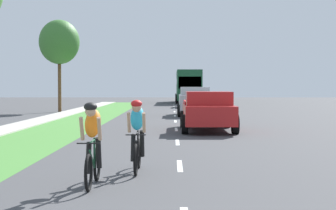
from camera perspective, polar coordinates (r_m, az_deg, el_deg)
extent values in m
plane|color=#424244|center=(23.55, 0.88, -2.46)|extent=(120.00, 120.00, 0.00)
cube|color=#478438|center=(24.04, -11.17, -2.40)|extent=(2.98, 70.00, 0.01)
cube|color=#B2ADA3|center=(24.58, -16.26, -2.34)|extent=(1.47, 70.00, 0.10)
cube|color=white|center=(12.35, 1.29, -6.63)|extent=(0.12, 1.80, 0.01)
cube|color=white|center=(17.39, 1.04, -4.07)|extent=(0.12, 1.80, 0.01)
cube|color=white|center=(22.46, 0.90, -2.67)|extent=(0.12, 1.80, 0.01)
cube|color=white|center=(27.54, 0.82, -1.79)|extent=(0.12, 1.80, 0.01)
cube|color=white|center=(32.62, 0.76, -1.18)|extent=(0.12, 1.80, 0.01)
cube|color=white|center=(37.70, 0.71, -0.73)|extent=(0.12, 1.80, 0.01)
cube|color=white|center=(42.79, 0.68, -0.39)|extent=(0.12, 1.80, 0.01)
cube|color=white|center=(47.87, 0.65, -0.12)|extent=(0.12, 1.80, 0.01)
cube|color=white|center=(52.96, 0.63, 0.09)|extent=(0.12, 1.80, 0.01)
torus|color=black|center=(10.45, -7.74, -6.38)|extent=(0.06, 0.68, 0.68)
torus|color=black|center=(9.44, -8.65, -7.31)|extent=(0.06, 0.68, 0.68)
cylinder|color=#194C2D|center=(9.82, -8.27, -5.87)|extent=(0.04, 0.59, 0.43)
cylinder|color=#194C2D|center=(10.08, -8.03, -5.09)|extent=(0.04, 0.04, 0.55)
cylinder|color=#194C2D|center=(9.83, -8.23, -3.93)|extent=(0.03, 0.55, 0.03)
cylinder|color=black|center=(9.39, -8.65, -4.15)|extent=(0.42, 0.02, 0.02)
ellipsoid|color=orange|center=(9.87, -8.18, -1.98)|extent=(0.30, 0.54, 0.63)
sphere|color=tan|center=(9.58, -8.44, -0.66)|extent=(0.20, 0.20, 0.20)
ellipsoid|color=black|center=(9.58, -8.44, -0.19)|extent=(0.24, 0.28, 0.16)
cylinder|color=tan|center=(9.63, -9.37, -2.57)|extent=(0.07, 0.26, 0.45)
cylinder|color=tan|center=(9.58, -7.48, -2.58)|extent=(0.07, 0.26, 0.45)
cylinder|color=black|center=(10.03, -8.66, -5.70)|extent=(0.10, 0.30, 0.60)
cylinder|color=black|center=(9.94, -7.57, -5.19)|extent=(0.10, 0.25, 0.61)
torus|color=black|center=(11.96, -3.19, -5.29)|extent=(0.06, 0.68, 0.68)
torus|color=black|center=(10.93, -3.54, -5.99)|extent=(0.06, 0.68, 0.68)
cylinder|color=black|center=(11.32, -3.39, -4.79)|extent=(0.04, 0.59, 0.43)
cylinder|color=black|center=(11.59, -3.30, -4.13)|extent=(0.04, 0.04, 0.55)
cylinder|color=black|center=(11.34, -3.38, -3.10)|extent=(0.03, 0.55, 0.03)
cylinder|color=black|center=(10.89, -3.54, -3.27)|extent=(0.42, 0.02, 0.02)
ellipsoid|color=#26A5CC|center=(11.38, -3.36, -1.42)|extent=(0.30, 0.54, 0.63)
sphere|color=tan|center=(11.09, -3.46, -0.27)|extent=(0.20, 0.20, 0.20)
ellipsoid|color=red|center=(11.09, -3.46, 0.14)|extent=(0.24, 0.28, 0.16)
cylinder|color=tan|center=(11.12, -4.28, -1.92)|extent=(0.07, 0.26, 0.45)
cylinder|color=tan|center=(11.10, -2.63, -1.92)|extent=(0.07, 0.26, 0.45)
cylinder|color=black|center=(11.53, -3.82, -4.67)|extent=(0.10, 0.30, 0.60)
cylinder|color=black|center=(11.45, -2.84, -4.21)|extent=(0.10, 0.25, 0.61)
cube|color=red|center=(21.93, 4.31, -0.92)|extent=(1.96, 5.10, 0.76)
cube|color=red|center=(21.15, 4.45, 0.60)|extent=(1.80, 1.78, 0.64)
cube|color=#1E2833|center=(20.44, 4.59, 0.49)|extent=(1.67, 0.08, 0.52)
cube|color=red|center=(22.90, 1.89, -0.03)|extent=(0.08, 2.80, 0.40)
cube|color=red|center=(23.01, 6.38, -0.04)|extent=(0.08, 2.80, 0.40)
cube|color=red|center=(24.42, 3.91, 0.10)|extent=(1.80, 0.08, 0.40)
cylinder|color=black|center=(20.38, 1.85, -2.10)|extent=(0.26, 0.76, 0.76)
cylinder|color=black|center=(20.53, 7.33, -2.09)|extent=(0.26, 0.76, 0.76)
cylinder|color=black|center=(23.44, 1.66, -1.55)|extent=(0.26, 0.76, 0.76)
cylinder|color=black|center=(23.56, 6.43, -1.54)|extent=(0.26, 0.76, 0.76)
cube|color=#A5A8AD|center=(32.79, 2.91, 0.25)|extent=(1.90, 4.70, 1.00)
cube|color=#A5A8AD|center=(32.97, 2.90, 1.51)|extent=(1.71, 2.91, 0.52)
cube|color=#1E2833|center=(31.72, 3.00, 1.27)|extent=(1.56, 0.08, 0.44)
cylinder|color=black|center=(31.37, 1.29, -0.66)|extent=(0.25, 0.72, 0.72)
cylinder|color=black|center=(31.46, 4.75, -0.66)|extent=(0.25, 0.72, 0.72)
cylinder|color=black|center=(34.19, 1.22, -0.43)|extent=(0.25, 0.72, 0.72)
cylinder|color=black|center=(34.27, 4.40, -0.43)|extent=(0.25, 0.72, 0.72)
cube|color=black|center=(45.33, 2.49, 0.55)|extent=(1.76, 4.30, 0.76)
cube|color=black|center=(45.46, 2.48, 1.34)|extent=(1.55, 2.24, 0.52)
cube|color=#1E2833|center=(44.50, 2.53, 1.30)|extent=(1.44, 0.08, 0.44)
cylinder|color=black|center=(43.98, 1.40, 0.09)|extent=(0.22, 0.64, 0.64)
cylinder|color=black|center=(44.04, 3.69, 0.09)|extent=(0.22, 0.64, 0.64)
cylinder|color=black|center=(46.64, 1.35, 0.21)|extent=(0.22, 0.64, 0.64)
cylinder|color=black|center=(46.71, 3.51, 0.20)|extent=(0.22, 0.64, 0.64)
cube|color=#194C2D|center=(57.38, 2.20, 2.17)|extent=(2.50, 11.60, 3.10)
cube|color=#1E2833|center=(57.38, 2.20, 2.57)|extent=(2.52, 10.67, 0.64)
cube|color=#1E2833|center=(51.61, 2.40, 2.45)|extent=(2.25, 0.06, 1.20)
cylinder|color=black|center=(53.60, 0.99, 0.63)|extent=(0.28, 0.96, 0.96)
cylinder|color=black|center=(53.69, 3.66, 0.62)|extent=(0.28, 0.96, 0.96)
cylinder|color=black|center=(60.56, 0.93, 0.80)|extent=(0.28, 0.96, 0.96)
cylinder|color=black|center=(60.63, 3.29, 0.80)|extent=(0.28, 0.96, 0.96)
cylinder|color=brown|center=(38.15, -11.72, 2.14)|extent=(0.24, 0.24, 3.84)
ellipsoid|color=#38722D|center=(38.27, -11.76, 6.74)|extent=(2.87, 2.87, 3.16)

